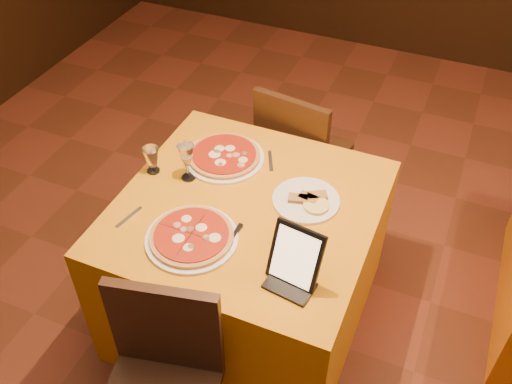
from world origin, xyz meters
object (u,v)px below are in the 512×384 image
at_px(pizza_near, 192,237).
at_px(tablet, 296,256).
at_px(main_table, 248,262).
at_px(water_glass, 152,160).
at_px(pizza_far, 224,157).
at_px(chair_main_far, 305,152).
at_px(wine_glass, 187,162).

height_order(pizza_near, tablet, tablet).
height_order(main_table, pizza_near, pizza_near).
bearing_deg(water_glass, pizza_far, 38.13).
relative_size(pizza_near, pizza_far, 1.01).
relative_size(chair_main_far, tablet, 3.73).
xyz_separation_m(pizza_far, wine_glass, (-0.09, -0.19, 0.08)).
bearing_deg(water_glass, wine_glass, 7.06).
relative_size(chair_main_far, pizza_near, 2.40).
distance_m(pizza_near, tablet, 0.46).
bearing_deg(main_table, tablet, -42.27).
height_order(pizza_far, wine_glass, wine_glass).
distance_m(main_table, pizza_far, 0.51).
bearing_deg(pizza_near, pizza_far, 100.96).
relative_size(wine_glass, water_glass, 1.46).
bearing_deg(chair_main_far, pizza_far, 76.44).
distance_m(chair_main_far, wine_glass, 0.90).
distance_m(chair_main_far, pizza_far, 0.68).
relative_size(main_table, chair_main_far, 1.21).
xyz_separation_m(pizza_near, tablet, (0.45, -0.02, 0.10)).
distance_m(pizza_near, wine_glass, 0.40).
distance_m(pizza_far, wine_glass, 0.22).
relative_size(main_table, pizza_far, 2.92).
height_order(chair_main_far, wine_glass, wine_glass).
height_order(main_table, tablet, tablet).
bearing_deg(pizza_far, tablet, -44.52).
bearing_deg(pizza_far, chair_main_far, 68.01).
xyz_separation_m(main_table, water_glass, (-0.49, 0.04, 0.44)).
height_order(pizza_far, water_glass, water_glass).
bearing_deg(water_glass, chair_main_far, 57.40).
bearing_deg(wine_glass, water_glass, -172.94).
relative_size(main_table, tablet, 4.51).
distance_m(wine_glass, water_glass, 0.18).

